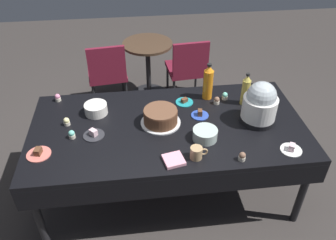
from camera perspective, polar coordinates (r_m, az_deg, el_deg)
ground at (r=3.26m, az=0.00°, el=-11.30°), size 9.00×9.00×0.00m
potluck_table at (r=2.78m, az=0.00°, el=-1.84°), size 2.20×1.10×0.75m
frosted_layer_cake at (r=2.73m, az=-1.26°, el=0.52°), size 0.32×0.32×0.13m
slow_cooker at (r=2.79m, az=15.09°, el=2.60°), size 0.29×0.29×0.36m
glass_salad_bowl at (r=2.60m, az=6.19°, el=-2.37°), size 0.19×0.19×0.08m
ceramic_snack_bowl at (r=2.91m, az=-11.93°, el=1.83°), size 0.19×0.19×0.09m
dessert_plate_coral at (r=2.64m, az=-20.78°, el=-5.20°), size 0.17×0.17×0.06m
dessert_plate_charcoal at (r=2.69m, az=-12.28°, el=-2.35°), size 0.16×0.16×0.06m
dessert_plate_white at (r=2.66m, az=19.87°, el=-4.57°), size 0.16×0.16×0.06m
dessert_plate_cobalt at (r=2.85m, az=5.34°, el=0.94°), size 0.15×0.15×0.06m
dessert_plate_teal at (r=3.00m, az=2.74°, el=3.07°), size 0.15×0.15×0.04m
cupcake_berry at (r=2.84m, az=-16.55°, el=-0.27°), size 0.05×0.05×0.07m
cupcake_rose at (r=3.07m, az=9.45°, el=3.98°), size 0.05×0.05×0.07m
cupcake_lemon at (r=2.70m, az=-15.76°, el=-2.34°), size 0.05×0.05×0.07m
cupcake_vanilla at (r=3.00m, az=8.13°, el=3.24°), size 0.05×0.05×0.07m
cupcake_mint at (r=2.47m, az=12.26°, el=-5.97°), size 0.05×0.05×0.07m
cupcake_cocoa at (r=3.16m, az=-17.92°, el=3.56°), size 0.05×0.05×0.07m
soda_bottle_ginger_ale at (r=2.99m, az=12.82°, el=4.92°), size 0.07×0.07×0.30m
soda_bottle_orange_juice at (r=3.01m, az=6.70°, el=6.26°), size 0.09×0.09×0.34m
coffee_mug_tan at (r=2.43m, az=4.80°, el=-5.47°), size 0.13×0.09×0.09m
coffee_mug_black at (r=3.11m, az=15.90°, el=3.62°), size 0.13×0.09×0.09m
paper_napkin_stack at (r=2.42m, az=0.95°, el=-6.67°), size 0.17×0.17×0.02m
maroon_chair_left at (r=4.08m, az=-10.09°, el=7.99°), size 0.49×0.49×0.85m
maroon_chair_right at (r=4.12m, az=3.29°, el=8.86°), size 0.48×0.48×0.85m
round_cafe_table at (r=4.27m, az=-3.36°, el=10.01°), size 0.60×0.60×0.72m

